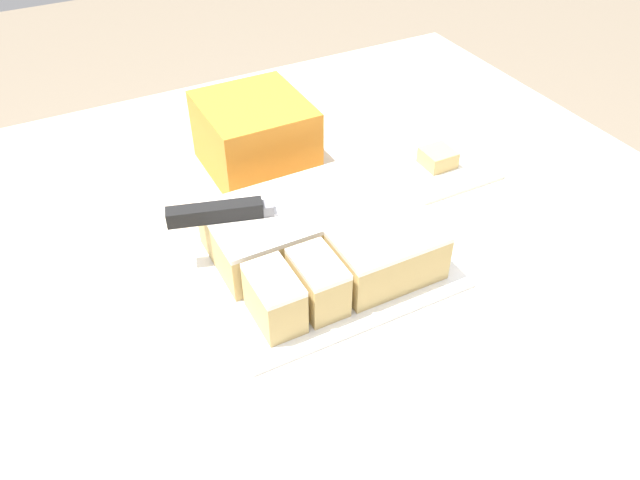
{
  "coord_description": "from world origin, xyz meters",
  "views": [
    {
      "loc": [
        -0.23,
        -0.62,
        1.5
      ],
      "look_at": [
        0.07,
        -0.05,
        0.96
      ],
      "focal_mm": 35.0,
      "sensor_mm": 36.0,
      "label": 1
    }
  ],
  "objects_px": {
    "cake": "(321,238)",
    "brownie": "(438,158)",
    "cake_board": "(320,261)",
    "storage_box": "(255,136)",
    "knife": "(232,211)"
  },
  "relations": [
    {
      "from": "knife",
      "to": "storage_box",
      "type": "relative_size",
      "value": 1.64
    },
    {
      "from": "brownie",
      "to": "cake_board",
      "type": "bearing_deg",
      "value": -157.2
    },
    {
      "from": "cake",
      "to": "brownie",
      "type": "bearing_deg",
      "value": 22.55
    },
    {
      "from": "brownie",
      "to": "storage_box",
      "type": "xyz_separation_m",
      "value": [
        -0.27,
        0.14,
        0.04
      ]
    },
    {
      "from": "cake",
      "to": "knife",
      "type": "distance_m",
      "value": 0.13
    },
    {
      "from": "cake_board",
      "to": "knife",
      "type": "xyz_separation_m",
      "value": [
        -0.1,
        0.06,
        0.08
      ]
    },
    {
      "from": "brownie",
      "to": "storage_box",
      "type": "height_order",
      "value": "storage_box"
    },
    {
      "from": "cake_board",
      "to": "brownie",
      "type": "distance_m",
      "value": 0.31
    },
    {
      "from": "storage_box",
      "to": "cake",
      "type": "bearing_deg",
      "value": -93.15
    },
    {
      "from": "knife",
      "to": "storage_box",
      "type": "xyz_separation_m",
      "value": [
        0.12,
        0.2,
        -0.03
      ]
    },
    {
      "from": "cake_board",
      "to": "brownie",
      "type": "xyz_separation_m",
      "value": [
        0.29,
        0.12,
        0.02
      ]
    },
    {
      "from": "cake_board",
      "to": "knife",
      "type": "height_order",
      "value": "knife"
    },
    {
      "from": "cake",
      "to": "brownie",
      "type": "distance_m",
      "value": 0.31
    },
    {
      "from": "cake",
      "to": "brownie",
      "type": "xyz_separation_m",
      "value": [
        0.28,
        0.12,
        -0.02
      ]
    },
    {
      "from": "knife",
      "to": "brownie",
      "type": "distance_m",
      "value": 0.4
    }
  ]
}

